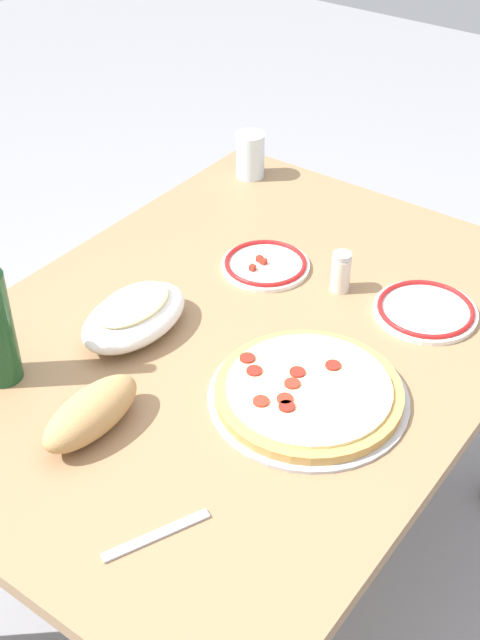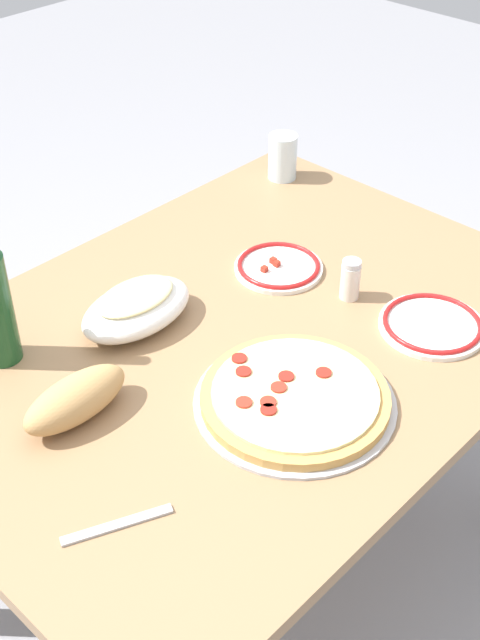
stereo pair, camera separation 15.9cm
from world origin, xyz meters
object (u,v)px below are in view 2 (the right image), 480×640
side_plate_near (279,267)px  bread_loaf (75,399)px  dining_table (240,378)px  water_glass (283,157)px  side_plate_far (432,325)px  spice_shaker (350,279)px  baked_pasta_dish (136,306)px  pepperoni_pizza (295,398)px

side_plate_near → bread_loaf: bread_loaf is taller
dining_table → water_glass: bearing=-146.0°
dining_table → side_plate_far: bearing=135.5°
water_glass → spice_shaker: 0.53m
dining_table → baked_pasta_dish: 0.26m
water_glass → bread_loaf: (0.89, 0.31, -0.02)m
pepperoni_pizza → spice_shaker: bearing=-158.3°
side_plate_near → side_plate_far: side_plate_near is taller
pepperoni_pizza → bread_loaf: bread_loaf is taller
water_glass → side_plate_far: 0.67m
spice_shaker → water_glass: bearing=-123.9°
bread_loaf → side_plate_far: bearing=154.0°
bread_loaf → side_plate_near: bearing=-175.5°
dining_table → pepperoni_pizza: (0.08, 0.21, 0.13)m
dining_table → spice_shaker: size_ratio=14.80×
water_glass → pepperoni_pizza: bearing=42.7°
side_plate_far → bread_loaf: 0.69m
pepperoni_pizza → side_plate_near: 0.41m
side_plate_near → baked_pasta_dish: bearing=-13.2°
pepperoni_pizza → baked_pasta_dish: (0.04, -0.37, 0.03)m
spice_shaker → side_plate_far: bearing=98.8°
bread_loaf → pepperoni_pizza: bearing=138.0°
water_glass → spice_shaker: water_glass is taller
pepperoni_pizza → spice_shaker: size_ratio=4.05×
baked_pasta_dish → spice_shaker: bearing=145.3°
dining_table → spice_shaker: bearing=161.3°
baked_pasta_dish → pepperoni_pizza: bearing=95.6°
baked_pasta_dish → spice_shaker: spice_shaker is taller
side_plate_far → water_glass: bearing=-113.3°
bread_loaf → spice_shaker: (-0.59, 0.12, 0.00)m
baked_pasta_dish → side_plate_near: size_ratio=1.28×
dining_table → spice_shaker: (-0.24, 0.08, 0.16)m
side_plate_far → spice_shaker: bearing=-81.2°
side_plate_far → pepperoni_pizza: bearing=-8.9°
pepperoni_pizza → side_plate_far: (-0.34, 0.05, -0.01)m
baked_pasta_dish → bread_loaf: 0.27m
spice_shaker → side_plate_near: bearing=-81.3°
pepperoni_pizza → water_glass: size_ratio=3.12×
water_glass → dining_table: bearing=34.0°
baked_pasta_dish → side_plate_near: baked_pasta_dish is taller
pepperoni_pizza → baked_pasta_dish: bearing=-84.4°
baked_pasta_dish → side_plate_far: size_ratio=1.17×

